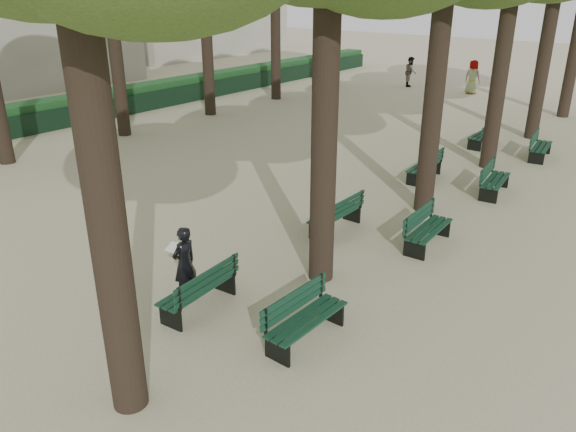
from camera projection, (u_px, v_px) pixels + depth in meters
The scene contains 15 objects.
ground at pixel (168, 313), 10.81m from camera, with size 120.00×120.00×0.00m, color #B8B18B.
bench_left_0 at pixel (199, 296), 10.86m from camera, with size 0.72×1.84×0.92m.
bench_left_1 at pixel (335, 221), 14.32m from camera, with size 0.57×1.80×0.92m.
bench_left_2 at pixel (424, 171), 18.05m from camera, with size 0.68×1.83×0.92m.
bench_left_3 at pixel (482, 139), 21.73m from camera, with size 0.60×1.81×0.92m.
bench_right_0 at pixel (306, 327), 9.88m from camera, with size 0.61×1.81×0.92m.
bench_right_1 at pixel (428, 236), 13.46m from camera, with size 0.66×1.83×0.92m.
bench_right_2 at pixel (494, 186), 16.77m from camera, with size 0.79×1.86×0.92m.
bench_right_3 at pixel (540, 151), 20.19m from camera, with size 0.79×1.86×0.92m.
man_with_map at pixel (184, 264), 11.03m from camera, with size 0.59×0.62×1.56m.
pedestrian_d at pixel (472, 77), 31.73m from camera, with size 0.92×0.38×1.88m, color #262628.
pedestrian_a at pixel (411, 72), 34.04m from camera, with size 0.86×0.35×1.76m, color #262628.
fence at pixel (137, 104), 27.17m from camera, with size 0.08×42.00×0.90m, color black.
hedge at pixel (128, 99), 27.51m from camera, with size 1.20×42.00×1.20m, color #17441F.
building_far at pixel (179, 11), 50.05m from camera, with size 12.00×16.00×7.00m, color #B7B2A3.
Camera 1 is at (7.54, -5.85, 5.89)m, focal length 35.00 mm.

